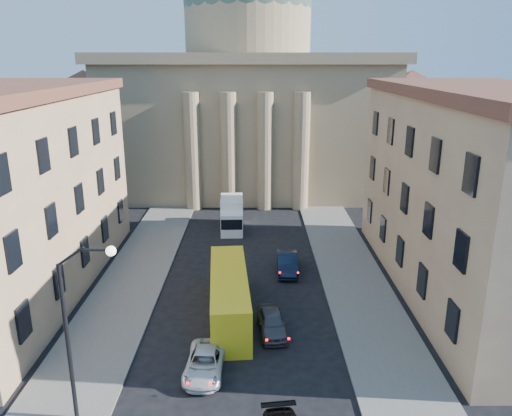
% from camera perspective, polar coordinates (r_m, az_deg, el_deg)
% --- Properties ---
extents(sidewalk_left, '(5.00, 60.00, 0.15)m').
position_cam_1_polar(sidewalk_left, '(35.16, -15.96, -11.66)').
color(sidewalk_left, '#5F5B57').
rests_on(sidewalk_left, ground).
extents(sidewalk_right, '(5.00, 60.00, 0.15)m').
position_cam_1_polar(sidewalk_right, '(34.72, 12.80, -11.79)').
color(sidewalk_right, '#5F5B57').
rests_on(sidewalk_right, ground).
extents(church, '(68.02, 28.76, 36.60)m').
position_cam_1_polar(church, '(67.31, -0.92, 12.87)').
color(church, '#8F7E58').
rests_on(church, ground).
extents(building_right, '(11.60, 26.60, 14.70)m').
position_cam_1_polar(building_right, '(38.40, 24.67, 1.64)').
color(building_right, tan).
rests_on(building_right, ground).
extents(street_lamp, '(2.62, 0.44, 8.83)m').
position_cam_1_polar(street_lamp, '(23.94, -19.76, -12.05)').
color(street_lamp, black).
rests_on(street_lamp, ground).
extents(car_left_mid, '(2.19, 4.47, 1.22)m').
position_cam_1_polar(car_left_mid, '(28.39, -5.87, -17.20)').
color(car_left_mid, silver).
rests_on(car_left_mid, ground).
extents(car_right_far, '(2.07, 4.24, 1.40)m').
position_cam_1_polar(car_right_far, '(31.77, 1.83, -12.93)').
color(car_right_far, '#454449').
rests_on(car_right_far, ground).
extents(car_right_distant, '(1.65, 4.54, 1.49)m').
position_cam_1_polar(car_right_distant, '(40.15, 3.60, -6.27)').
color(car_right_distant, black).
rests_on(car_right_distant, ground).
extents(city_bus, '(3.17, 10.57, 2.94)m').
position_cam_1_polar(city_bus, '(33.28, -3.09, -9.77)').
color(city_bus, yellow).
rests_on(city_bus, ground).
extents(box_truck, '(2.38, 5.61, 3.04)m').
position_cam_1_polar(box_truck, '(49.69, -2.78, -0.82)').
color(box_truck, white).
rests_on(box_truck, ground).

